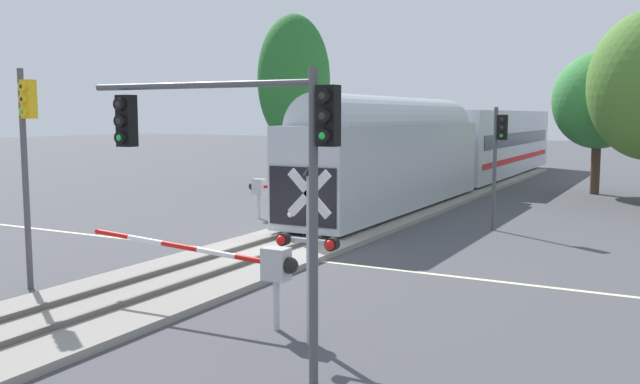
{
  "coord_description": "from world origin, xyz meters",
  "views": [
    {
      "loc": [
        12.08,
        -18.71,
        4.63
      ],
      "look_at": [
        1.17,
        1.7,
        2.0
      ],
      "focal_mm": 38.13,
      "sensor_mm": 36.0,
      "label": 1
    }
  ],
  "objects_px": {
    "oak_behind_train": "(294,80)",
    "elm_centre_background": "(598,101)",
    "traffic_signal_median": "(26,143)",
    "crossing_gate_far": "(272,188)",
    "traffic_signal_near_right": "(241,145)",
    "crossing_gate_near": "(251,262)",
    "crossing_signal_mast": "(309,236)",
    "commuter_train": "(457,146)",
    "traffic_signal_far_side": "(499,148)"
  },
  "relations": [
    {
      "from": "commuter_train",
      "to": "traffic_signal_near_right",
      "type": "relative_size",
      "value": 7.59
    },
    {
      "from": "traffic_signal_far_side",
      "to": "crossing_signal_mast",
      "type": "bearing_deg",
      "value": -90.02
    },
    {
      "from": "crossing_signal_mast",
      "to": "crossing_gate_far",
      "type": "bearing_deg",
      "value": 124.78
    },
    {
      "from": "traffic_signal_median",
      "to": "elm_centre_background",
      "type": "bearing_deg",
      "value": 70.76
    },
    {
      "from": "crossing_gate_near",
      "to": "oak_behind_train",
      "type": "distance_m",
      "value": 29.83
    },
    {
      "from": "crossing_signal_mast",
      "to": "oak_behind_train",
      "type": "xyz_separation_m",
      "value": [
        -15.73,
        26.33,
        4.6
      ]
    },
    {
      "from": "crossing_gate_near",
      "to": "elm_centre_background",
      "type": "xyz_separation_m",
      "value": [
        3.76,
        30.46,
        4.02
      ]
    },
    {
      "from": "traffic_signal_near_right",
      "to": "traffic_signal_median",
      "type": "height_order",
      "value": "traffic_signal_median"
    },
    {
      "from": "oak_behind_train",
      "to": "elm_centre_background",
      "type": "relative_size",
      "value": 1.33
    },
    {
      "from": "traffic_signal_near_right",
      "to": "elm_centre_background",
      "type": "xyz_separation_m",
      "value": [
        2.39,
        32.75,
        1.34
      ]
    },
    {
      "from": "commuter_train",
      "to": "elm_centre_background",
      "type": "bearing_deg",
      "value": 17.41
    },
    {
      "from": "crossing_gate_near",
      "to": "crossing_signal_mast",
      "type": "relative_size",
      "value": 1.6
    },
    {
      "from": "crossing_gate_near",
      "to": "crossing_gate_far",
      "type": "relative_size",
      "value": 1.0
    },
    {
      "from": "crossing_gate_near",
      "to": "traffic_signal_far_side",
      "type": "xyz_separation_m",
      "value": [
        1.76,
        14.99,
        1.89
      ]
    },
    {
      "from": "crossing_signal_mast",
      "to": "crossing_gate_far",
      "type": "distance_m",
      "value": 16.59
    },
    {
      "from": "crossing_gate_near",
      "to": "traffic_signal_far_side",
      "type": "bearing_deg",
      "value": 83.3
    },
    {
      "from": "traffic_signal_median",
      "to": "crossing_gate_far",
      "type": "bearing_deg",
      "value": 93.39
    },
    {
      "from": "traffic_signal_median",
      "to": "traffic_signal_far_side",
      "type": "bearing_deg",
      "value": 60.17
    },
    {
      "from": "crossing_signal_mast",
      "to": "crossing_gate_far",
      "type": "height_order",
      "value": "crossing_signal_mast"
    },
    {
      "from": "crossing_gate_far",
      "to": "elm_centre_background",
      "type": "distance_m",
      "value": 21.21
    },
    {
      "from": "crossing_gate_near",
      "to": "commuter_train",
      "type": "bearing_deg",
      "value": 97.81
    },
    {
      "from": "crossing_signal_mast",
      "to": "traffic_signal_far_side",
      "type": "distance_m",
      "value": 15.56
    },
    {
      "from": "commuter_train",
      "to": "crossing_signal_mast",
      "type": "bearing_deg",
      "value": -78.92
    },
    {
      "from": "crossing_gate_far",
      "to": "crossing_signal_mast",
      "type": "bearing_deg",
      "value": -55.22
    },
    {
      "from": "crossing_gate_near",
      "to": "crossing_signal_mast",
      "type": "bearing_deg",
      "value": -16.95
    },
    {
      "from": "crossing_gate_far",
      "to": "traffic_signal_median",
      "type": "relative_size",
      "value": 1.01
    },
    {
      "from": "crossing_gate_near",
      "to": "crossing_gate_far",
      "type": "bearing_deg",
      "value": 120.49
    },
    {
      "from": "crossing_gate_far",
      "to": "oak_behind_train",
      "type": "distance_m",
      "value": 15.19
    },
    {
      "from": "crossing_gate_far",
      "to": "traffic_signal_far_side",
      "type": "xyz_separation_m",
      "value": [
        9.46,
        1.92,
        1.9
      ]
    },
    {
      "from": "crossing_signal_mast",
      "to": "traffic_signal_far_side",
      "type": "relative_size",
      "value": 0.74
    },
    {
      "from": "crossing_signal_mast",
      "to": "elm_centre_background",
      "type": "height_order",
      "value": "elm_centre_background"
    },
    {
      "from": "elm_centre_background",
      "to": "crossing_gate_near",
      "type": "bearing_deg",
      "value": -97.04
    },
    {
      "from": "traffic_signal_far_side",
      "to": "oak_behind_train",
      "type": "relative_size",
      "value": 0.45
    },
    {
      "from": "elm_centre_background",
      "to": "commuter_train",
      "type": "bearing_deg",
      "value": -162.59
    },
    {
      "from": "elm_centre_background",
      "to": "traffic_signal_far_side",
      "type": "bearing_deg",
      "value": -97.38
    },
    {
      "from": "oak_behind_train",
      "to": "elm_centre_background",
      "type": "height_order",
      "value": "oak_behind_train"
    },
    {
      "from": "commuter_train",
      "to": "elm_centre_background",
      "type": "distance_m",
      "value": 8.41
    },
    {
      "from": "crossing_gate_far",
      "to": "oak_behind_train",
      "type": "bearing_deg",
      "value": 116.28
    },
    {
      "from": "crossing_gate_far",
      "to": "oak_behind_train",
      "type": "height_order",
      "value": "oak_behind_train"
    },
    {
      "from": "traffic_signal_median",
      "to": "crossing_signal_mast",
      "type": "bearing_deg",
      "value": -2.62
    },
    {
      "from": "crossing_signal_mast",
      "to": "traffic_signal_near_right",
      "type": "distance_m",
      "value": 2.59
    },
    {
      "from": "commuter_train",
      "to": "traffic_signal_far_side",
      "type": "bearing_deg",
      "value": -66.79
    },
    {
      "from": "elm_centre_background",
      "to": "traffic_signal_near_right",
      "type": "bearing_deg",
      "value": -94.18
    },
    {
      "from": "crossing_signal_mast",
      "to": "oak_behind_train",
      "type": "height_order",
      "value": "oak_behind_train"
    },
    {
      "from": "traffic_signal_median",
      "to": "oak_behind_train",
      "type": "bearing_deg",
      "value": 105.23
    },
    {
      "from": "traffic_signal_median",
      "to": "elm_centre_background",
      "type": "distance_m",
      "value": 32.45
    },
    {
      "from": "crossing_gate_far",
      "to": "traffic_signal_median",
      "type": "bearing_deg",
      "value": -86.61
    },
    {
      "from": "crossing_gate_far",
      "to": "oak_behind_train",
      "type": "xyz_separation_m",
      "value": [
        -6.28,
        12.72,
        5.44
      ]
    },
    {
      "from": "oak_behind_train",
      "to": "elm_centre_background",
      "type": "xyz_separation_m",
      "value": [
        17.74,
        4.67,
        -1.41
      ]
    },
    {
      "from": "traffic_signal_median",
      "to": "traffic_signal_near_right",
      "type": "bearing_deg",
      "value": -14.55
    }
  ]
}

